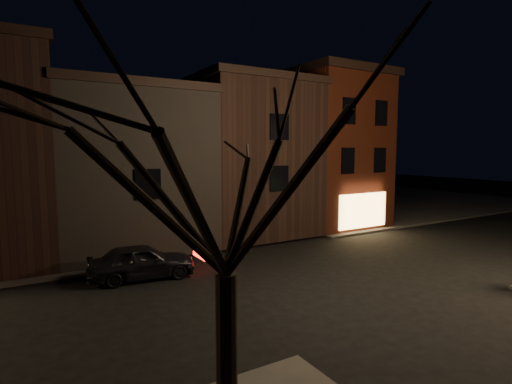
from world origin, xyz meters
TOP-DOWN VIEW (x-y plane):
  - ground at (0.00, 0.00)m, footprint 120.00×120.00m
  - sidewalk_far_right at (20.00, 20.00)m, footprint 30.00×30.00m
  - corner_building at (8.00, 9.47)m, footprint 6.50×8.50m
  - row_building_a at (1.50, 10.50)m, footprint 7.30×10.30m
  - row_building_b at (-5.75, 10.50)m, footprint 7.80×10.30m
  - bare_tree_left at (-8.00, -7.00)m, footprint 5.60×5.60m
  - parked_car_a at (-6.66, 3.43)m, footprint 4.43×2.21m

SIDE VIEW (x-z plane):
  - ground at x=0.00m, z-range 0.00..0.00m
  - sidewalk_far_right at x=20.00m, z-range 0.00..0.12m
  - parked_car_a at x=-6.66m, z-range 0.00..1.45m
  - row_building_b at x=-5.75m, z-range 0.13..8.53m
  - row_building_a at x=1.50m, z-range 0.13..9.53m
  - corner_building at x=8.00m, z-range 0.15..10.65m
  - bare_tree_left at x=-8.00m, z-range 1.68..9.18m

